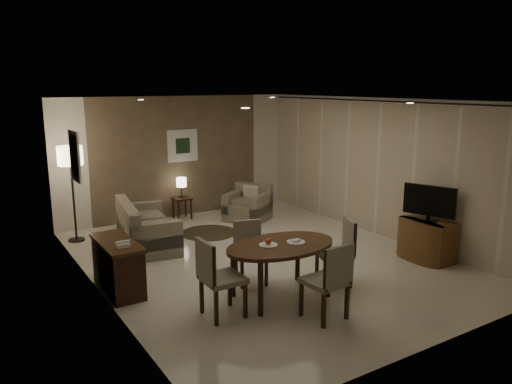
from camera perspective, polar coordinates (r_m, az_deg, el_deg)
room_shell at (r=8.65m, az=-0.71°, el=1.53°), size 5.50×7.00×2.70m
taupe_accent at (r=11.36m, az=-8.86°, el=3.98°), size 3.96×0.03×2.70m
curtain_wall at (r=10.01m, az=13.75°, el=2.48°), size 0.08×6.70×2.58m
curtain_rod at (r=9.88m, az=14.14°, el=10.05°), size 0.03×6.80×0.03m
art_back_frame at (r=11.34m, az=-8.39°, el=5.26°), size 0.72×0.03×0.72m
art_back_canvas at (r=11.33m, az=-8.36°, el=5.25°), size 0.34×0.01×0.34m
art_left_frame at (r=8.31m, az=-20.01°, el=3.84°), size 0.03×0.60×0.80m
art_left_canvas at (r=8.31m, az=-19.91°, el=3.85°), size 0.01×0.46×0.64m
downlight_nl at (r=5.90m, az=-1.21°, el=9.57°), size 0.10×0.10×0.01m
downlight_nr at (r=7.72m, az=17.20°, el=9.68°), size 0.10×0.10×0.01m
downlight_fl at (r=9.17m, az=-13.04°, el=10.24°), size 0.10×0.10×0.01m
downlight_fr at (r=10.43m, az=1.87°, el=10.76°), size 0.10×0.10×0.01m
console_desk at (r=7.58m, az=-15.49°, el=-8.16°), size 0.48×1.20×0.75m
telephone at (r=7.17m, az=-14.98°, el=-5.72°), size 0.20×0.14×0.09m
tv_cabinet at (r=9.06m, az=18.99°, el=-5.17°), size 0.48×0.90×0.70m
flat_tv at (r=8.87m, az=19.21°, el=-1.06°), size 0.36×0.85×0.60m
dining_table at (r=7.12m, az=2.84°, el=-8.95°), size 1.65×1.03×0.77m
chair_near at (r=6.51m, az=7.84°, el=-9.94°), size 0.53×0.53×1.03m
chair_far at (r=7.55m, az=-0.59°, el=-7.05°), size 0.56×0.56×0.93m
chair_left at (r=6.52m, az=-3.80°, el=-9.72°), size 0.51×0.51×1.05m
chair_right at (r=7.59m, az=8.91°, el=-6.84°), size 0.63×0.63×0.99m
plate_a at (r=6.93m, az=1.41°, el=-6.07°), size 0.26×0.26×0.02m
plate_b at (r=7.07m, az=4.58°, el=-5.73°), size 0.26×0.26×0.02m
fruit_apple at (r=6.91m, az=1.41°, el=-5.65°), size 0.09×0.09×0.09m
napkin at (r=7.06m, az=4.58°, el=-5.55°), size 0.12×0.08×0.03m
round_rug at (r=10.18m, az=-5.42°, el=-4.65°), size 1.13×1.13×0.01m
sofa at (r=9.45m, az=-12.30°, el=-3.63°), size 1.89×1.15×0.84m
armchair at (r=10.99m, az=-1.00°, el=-1.28°), size 1.15×1.17×0.77m
side_table at (r=11.26m, az=-8.43°, el=-1.84°), size 0.38×0.38×0.48m
table_lamp at (r=11.15m, az=-8.51°, el=0.61°), size 0.22×0.22×0.50m
floor_lamp at (r=10.04m, az=-20.17°, el=-0.25°), size 0.46×0.46×1.83m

